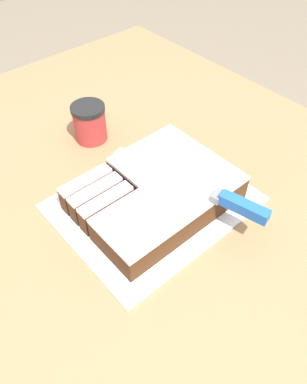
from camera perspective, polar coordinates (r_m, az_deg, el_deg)
ground_plane at (r=1.58m, az=-0.35°, el=-26.01°), size 8.00×8.00×0.00m
countertop at (r=1.14m, az=-0.47°, el=-18.74°), size 1.40×1.10×0.95m
cake_board at (r=0.75m, az=0.00°, el=-1.65°), size 0.29×0.37×0.01m
cake at (r=0.73m, az=0.55°, el=0.04°), size 0.23×0.30×0.06m
knife at (r=0.68m, az=9.83°, el=-0.64°), size 0.33×0.10×0.02m
coffee_cup at (r=0.89m, az=-9.70°, el=10.38°), size 0.08×0.08×0.09m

